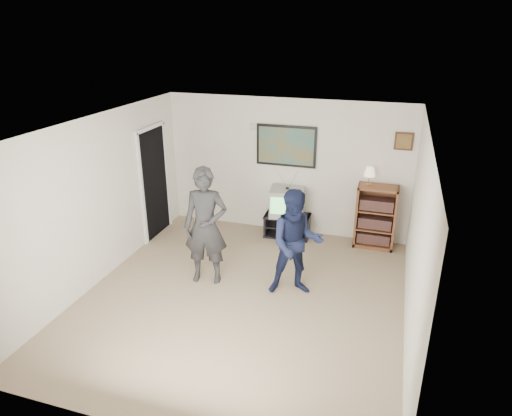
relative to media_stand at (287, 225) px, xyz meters
The scene contains 13 objects.
room_shell 2.16m from the media_stand, 93.60° to the right, with size 4.51×5.00×2.51m.
media_stand is the anchor object (origin of this frame).
crt_television 0.46m from the media_stand, behind, with size 0.60×0.51×0.51m, color #989894, non-canonical shape.
bookshelf 1.60m from the media_stand, ahead, with size 0.68×0.39×1.12m, color brown, non-canonical shape.
table_lamp 1.76m from the media_stand, ahead, with size 0.20×0.20×0.32m, color #FFE8C1, non-canonical shape.
person_tall 2.18m from the media_stand, 112.56° to the right, with size 0.66×0.43×1.80m, color #272729.
person_short 2.02m from the media_stand, 73.02° to the right, with size 0.77×0.60×1.59m, color #141B39.
controller_left 2.15m from the media_stand, 116.69° to the right, with size 0.03×0.11×0.03m, color white.
controller_right 1.94m from the media_stand, 69.86° to the right, with size 0.04×0.12×0.04m, color white.
poster 1.47m from the media_stand, 115.84° to the left, with size 1.10×0.03×0.75m, color black.
air_vent 1.88m from the media_stand, 159.50° to the left, with size 0.28×0.02×0.14m, color white.
small_picture 2.53m from the media_stand, ahead, with size 0.30×0.03×0.30m, color black.
doorway 2.56m from the media_stand, 165.01° to the right, with size 0.03×0.85×2.00m, color black.
Camera 1 is at (1.88, -5.33, 3.69)m, focal length 32.00 mm.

